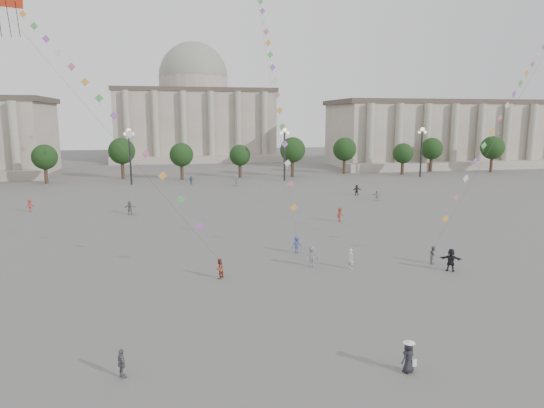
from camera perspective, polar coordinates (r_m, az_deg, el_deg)
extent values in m
plane|color=#575451|center=(29.05, 3.69, -15.46)|extent=(360.00, 360.00, 0.00)
cube|color=gray|center=(145.63, 22.96, 7.50)|extent=(80.00, 22.00, 16.00)
cube|color=#493F36|center=(145.62, 23.19, 10.87)|extent=(81.60, 22.44, 1.20)
cube|color=gray|center=(135.50, 25.85, 4.18)|extent=(84.00, 4.00, 2.00)
cube|color=gray|center=(155.45, -9.05, 9.01)|extent=(46.00, 30.00, 20.00)
cube|color=#493F36|center=(155.64, -9.16, 12.91)|extent=(46.92, 30.60, 1.20)
cube|color=gray|center=(138.93, -8.63, 5.19)|extent=(48.30, 4.00, 2.00)
cylinder|color=gray|center=(155.75, -9.18, 13.61)|extent=(21.00, 21.00, 5.00)
sphere|color=gray|center=(155.93, -9.21, 14.52)|extent=(21.00, 21.00, 21.00)
cylinder|color=#38281C|center=(106.35, -23.99, 3.39)|extent=(0.70, 0.70, 3.52)
sphere|color=black|center=(106.04, -24.14, 5.36)|extent=(5.12, 5.12, 5.12)
cylinder|color=#38281C|center=(104.41, -17.55, 3.68)|extent=(0.70, 0.70, 3.52)
sphere|color=black|center=(104.10, -17.65, 5.69)|extent=(5.12, 5.12, 5.12)
cylinder|color=#38281C|center=(103.83, -10.94, 3.93)|extent=(0.70, 0.70, 3.52)
sphere|color=black|center=(103.52, -11.00, 5.96)|extent=(5.12, 5.12, 5.12)
cylinder|color=#38281C|center=(104.64, -4.34, 4.13)|extent=(0.70, 0.70, 3.52)
sphere|color=black|center=(104.33, -4.36, 6.14)|extent=(5.12, 5.12, 5.12)
cylinder|color=#38281C|center=(106.79, 2.08, 4.27)|extent=(0.70, 0.70, 3.52)
sphere|color=black|center=(106.49, 2.09, 6.24)|extent=(5.12, 5.12, 5.12)
cylinder|color=#38281C|center=(110.22, 8.17, 4.36)|extent=(0.70, 0.70, 3.52)
sphere|color=black|center=(109.92, 8.22, 6.27)|extent=(5.12, 5.12, 5.12)
cylinder|color=#38281C|center=(114.81, 13.84, 4.39)|extent=(0.70, 0.70, 3.52)
sphere|color=black|center=(114.52, 13.92, 6.22)|extent=(5.12, 5.12, 5.12)
cylinder|color=#38281C|center=(120.42, 19.03, 4.39)|extent=(0.70, 0.70, 3.52)
sphere|color=black|center=(120.14, 19.13, 6.13)|extent=(5.12, 5.12, 5.12)
cylinder|color=#38281C|center=(126.92, 23.72, 4.35)|extent=(0.70, 0.70, 3.52)
sphere|color=black|center=(126.66, 23.83, 6.01)|extent=(5.12, 5.12, 5.12)
cylinder|color=#262628|center=(95.90, -16.34, 5.16)|extent=(0.36, 0.36, 10.00)
sphere|color=#FFE5B2|center=(95.64, -16.50, 8.27)|extent=(0.90, 0.90, 0.90)
sphere|color=#FFE5B2|center=(95.71, -16.90, 7.89)|extent=(0.60, 0.60, 0.60)
sphere|color=#FFE5B2|center=(95.60, -16.06, 7.93)|extent=(0.60, 0.60, 0.60)
cylinder|color=#262628|center=(98.06, 1.48, 5.66)|extent=(0.36, 0.36, 10.00)
sphere|color=#FFE5B2|center=(97.80, 1.49, 8.70)|extent=(0.90, 0.90, 0.90)
sphere|color=#FFE5B2|center=(97.66, 1.09, 8.35)|extent=(0.60, 0.60, 0.60)
sphere|color=#FFE5B2|center=(97.98, 1.90, 8.35)|extent=(0.60, 0.60, 0.60)
cylinder|color=#262628|center=(108.79, 17.15, 5.66)|extent=(0.36, 0.36, 10.00)
sphere|color=#FFE5B2|center=(108.56, 17.29, 8.39)|extent=(0.90, 0.90, 0.90)
sphere|color=#FFE5B2|center=(108.24, 16.94, 8.09)|extent=(0.60, 0.60, 0.60)
sphere|color=#FFE5B2|center=(108.91, 17.60, 8.06)|extent=(0.60, 0.60, 0.60)
imported|color=#2F506A|center=(93.62, -9.50, 2.75)|extent=(1.03, 0.60, 1.66)
imported|color=maroon|center=(73.37, -26.58, -0.16)|extent=(1.23, 1.18, 1.68)
imported|color=black|center=(42.93, 20.30, -6.19)|extent=(1.83, 1.34, 1.91)
imported|color=#B2B3AE|center=(90.83, -4.21, 2.73)|extent=(1.79, 1.54, 1.95)
imported|color=slate|center=(41.57, 4.71, -6.17)|extent=(1.20, 0.71, 1.83)
imported|color=#B1B0AC|center=(76.31, 12.27, 1.01)|extent=(1.56, 1.11, 1.63)
imported|color=brown|center=(59.82, 8.00, -1.24)|extent=(1.31, 1.22, 1.77)
imported|color=#212327|center=(80.89, 9.94, 1.63)|extent=(1.68, 0.87, 1.73)
imported|color=slate|center=(66.46, -16.37, -0.41)|extent=(1.73, 0.79, 1.80)
imported|color=silver|center=(41.48, 9.24, -6.36)|extent=(0.64, 0.75, 1.74)
imported|color=slate|center=(25.87, -17.26, -17.47)|extent=(0.71, 0.94, 1.49)
imported|color=brown|center=(38.76, -6.22, -7.56)|extent=(0.98, 1.00, 1.62)
imported|color=#393F82|center=(45.64, 2.93, -4.81)|extent=(1.16, 0.84, 1.62)
imported|color=slate|center=(44.66, 18.45, -5.70)|extent=(0.90, 0.95, 1.56)
imported|color=black|center=(26.12, 15.77, -16.92)|extent=(0.95, 0.82, 1.64)
cone|color=white|center=(25.77, 15.85, -15.33)|extent=(0.52, 0.52, 0.14)
cylinder|color=white|center=(25.79, 15.85, -15.45)|extent=(0.60, 0.60, 0.02)
cube|color=white|center=(26.23, 16.40, -17.49)|extent=(0.22, 0.10, 0.35)
cylinder|color=#3F3F3F|center=(58.67, -26.58, 16.79)|extent=(0.02, 0.02, 64.61)
cube|color=#9B59B2|center=(39.37, -8.55, -2.60)|extent=(0.76, 0.25, 0.76)
cube|color=#4FAB55|center=(40.49, -10.71, 0.52)|extent=(0.76, 0.25, 0.76)
cube|color=gold|center=(41.79, -12.74, 3.26)|extent=(0.76, 0.25, 0.76)
cube|color=#BB6384|center=(43.25, -14.64, 5.71)|extent=(0.76, 0.25, 0.76)
cube|color=silver|center=(44.82, -16.43, 7.90)|extent=(0.76, 0.25, 0.76)
cube|color=#9B59B2|center=(46.49, -18.10, 9.87)|extent=(0.76, 0.25, 0.76)
cube|color=#4FAB55|center=(48.25, -19.67, 11.64)|extent=(0.76, 0.25, 0.76)
cube|color=gold|center=(50.08, -21.15, 13.24)|extent=(0.76, 0.25, 0.76)
cube|color=#BB6384|center=(51.97, -22.53, 14.69)|extent=(0.76, 0.25, 0.76)
cube|color=silver|center=(53.92, -23.83, 16.00)|extent=(0.76, 0.25, 0.76)
cube|color=#9B59B2|center=(55.92, -25.05, 17.19)|extent=(0.76, 0.25, 0.76)
cube|color=#4FAB55|center=(57.95, -26.20, 18.27)|extent=(0.76, 0.25, 0.76)
cube|color=gold|center=(60.02, -27.28, 19.25)|extent=(0.76, 0.25, 0.76)
cube|color=#BB6384|center=(62.13, -28.30, 20.15)|extent=(0.76, 0.25, 0.76)
cylinder|color=#3F3F3F|center=(65.21, -1.14, 19.71)|extent=(0.02, 0.02, 60.08)
cube|color=gold|center=(46.32, 2.56, -0.43)|extent=(0.76, 0.25, 0.76)
cube|color=#BB6384|center=(47.41, 2.20, 2.35)|extent=(0.76, 0.25, 0.76)
cube|color=silver|center=(48.62, 1.85, 4.82)|extent=(0.76, 0.25, 0.76)
cube|color=#9B59B2|center=(49.92, 1.52, 7.05)|extent=(0.76, 0.25, 0.76)
cube|color=#4FAB55|center=(51.30, 1.20, 9.09)|extent=(0.76, 0.25, 0.76)
cube|color=gold|center=(52.74, 0.89, 10.97)|extent=(0.76, 0.25, 0.76)
cube|color=#BB6384|center=(54.23, 0.60, 12.70)|extent=(0.76, 0.25, 0.76)
cube|color=silver|center=(55.76, 0.32, 14.30)|extent=(0.76, 0.25, 0.76)
cube|color=#9B59B2|center=(57.34, 0.05, 15.78)|extent=(0.76, 0.25, 0.76)
cube|color=#4FAB55|center=(58.95, -0.21, 17.15)|extent=(0.76, 0.25, 0.76)
cube|color=gold|center=(60.59, -0.46, 18.43)|extent=(0.76, 0.25, 0.76)
cube|color=#BB6384|center=(62.26, -0.70, 19.62)|extent=(0.76, 0.25, 0.76)
cube|color=silver|center=(63.95, -0.92, 20.73)|extent=(0.76, 0.25, 0.76)
cube|color=#9B59B2|center=(65.66, -1.14, 21.77)|extent=(0.76, 0.25, 0.76)
cube|color=#4FAB55|center=(67.38, -1.36, 22.75)|extent=(0.76, 0.25, 0.76)
cylinder|color=#3F3F3F|center=(66.01, 27.68, 12.08)|extent=(0.02, 0.02, 56.21)
cube|color=gold|center=(45.98, 19.72, -1.69)|extent=(0.76, 0.25, 0.76)
cube|color=#BB6384|center=(47.70, 20.82, 0.72)|extent=(0.76, 0.25, 0.76)
cube|color=silver|center=(49.52, 21.84, 2.81)|extent=(0.76, 0.25, 0.76)
cube|color=#9B59B2|center=(51.43, 22.78, 4.66)|extent=(0.76, 0.25, 0.76)
cube|color=#4FAB55|center=(53.40, 23.65, 6.32)|extent=(0.76, 0.25, 0.76)
cube|color=gold|center=(55.43, 24.47, 7.81)|extent=(0.76, 0.25, 0.76)
cube|color=#BB6384|center=(57.50, 25.22, 9.16)|extent=(0.76, 0.25, 0.76)
cube|color=silver|center=(59.61, 25.93, 10.39)|extent=(0.76, 0.25, 0.76)
cube|color=#9B59B2|center=(61.75, 26.59, 11.51)|extent=(0.76, 0.25, 0.76)
cube|color=#4FAB55|center=(63.92, 27.21, 12.53)|extent=(0.76, 0.25, 0.76)
cube|color=gold|center=(66.11, 27.79, 13.46)|extent=(0.76, 0.25, 0.76)
cube|color=#BB6384|center=(68.33, 28.34, 14.32)|extent=(0.76, 0.25, 0.76)
cube|color=silver|center=(70.56, 28.85, 15.12)|extent=(0.76, 0.25, 0.76)
cube|color=#9B59B2|center=(72.81, 29.34, 15.85)|extent=(0.76, 0.25, 0.76)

